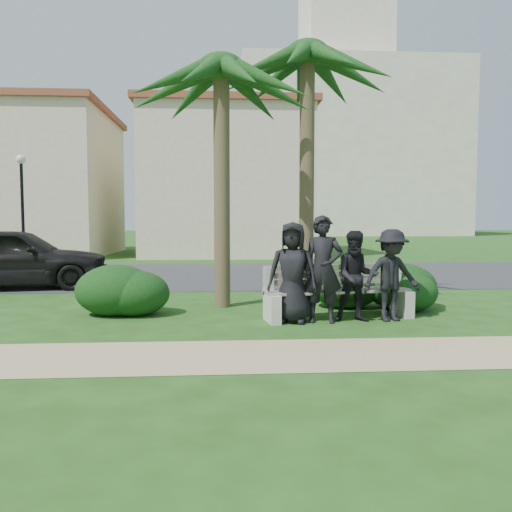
% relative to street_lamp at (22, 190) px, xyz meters
% --- Properties ---
extents(ground, '(160.00, 160.00, 0.00)m').
position_rel_street_lamp_xyz_m(ground, '(9.00, -12.00, -2.94)').
color(ground, '#244413').
rests_on(ground, ground).
extents(footpath, '(30.00, 1.60, 0.01)m').
position_rel_street_lamp_xyz_m(footpath, '(9.00, -13.80, -2.94)').
color(footpath, tan).
rests_on(footpath, ground).
extents(asphalt_street, '(160.00, 8.00, 0.01)m').
position_rel_street_lamp_xyz_m(asphalt_street, '(9.00, -4.00, -2.94)').
color(asphalt_street, '#2D2D30').
rests_on(asphalt_street, ground).
extents(stucco_bldg_left, '(10.40, 8.40, 7.30)m').
position_rel_street_lamp_xyz_m(stucco_bldg_left, '(-3.00, 6.00, 0.72)').
color(stucco_bldg_left, beige).
rests_on(stucco_bldg_left, ground).
extents(stucco_bldg_right, '(8.40, 8.40, 7.30)m').
position_rel_street_lamp_xyz_m(stucco_bldg_right, '(8.00, 6.00, 0.72)').
color(stucco_bldg_right, beige).
rests_on(stucco_bldg_right, ground).
extents(hotel_tower, '(26.00, 18.00, 37.30)m').
position_rel_street_lamp_xyz_m(hotel_tower, '(23.00, 43.00, 10.46)').
color(hotel_tower, beige).
rests_on(hotel_tower, ground).
extents(street_lamp, '(0.36, 0.36, 4.29)m').
position_rel_street_lamp_xyz_m(street_lamp, '(0.00, 0.00, 0.00)').
color(street_lamp, black).
rests_on(street_lamp, ground).
extents(park_bench, '(2.72, 1.01, 0.92)m').
position_rel_street_lamp_xyz_m(park_bench, '(9.86, -11.46, -2.53)').
color(park_bench, gray).
rests_on(park_bench, ground).
extents(man_a, '(0.95, 0.74, 1.72)m').
position_rel_street_lamp_xyz_m(man_a, '(9.00, -11.73, -2.08)').
color(man_a, black).
rests_on(man_a, ground).
extents(man_b, '(0.73, 0.54, 1.83)m').
position_rel_street_lamp_xyz_m(man_b, '(9.51, -11.78, -2.03)').
color(man_b, black).
rests_on(man_b, ground).
extents(man_c, '(0.80, 0.64, 1.57)m').
position_rel_street_lamp_xyz_m(man_c, '(10.11, -11.75, -2.16)').
color(man_c, black).
rests_on(man_c, ground).
extents(man_d, '(1.10, 0.74, 1.59)m').
position_rel_street_lamp_xyz_m(man_d, '(10.72, -11.73, -2.15)').
color(man_d, black).
rests_on(man_d, ground).
extents(hedge_a, '(1.47, 1.21, 0.96)m').
position_rel_street_lamp_xyz_m(hedge_a, '(5.84, -10.82, -2.46)').
color(hedge_a, black).
rests_on(hedge_a, ground).
extents(hedge_b, '(1.31, 1.08, 0.85)m').
position_rel_street_lamp_xyz_m(hedge_b, '(6.17, -10.88, -2.52)').
color(hedge_b, black).
rests_on(hedge_b, ground).
extents(hedge_d, '(1.49, 1.23, 0.97)m').
position_rel_street_lamp_xyz_m(hedge_d, '(10.28, -10.30, -2.46)').
color(hedge_d, black).
rests_on(hedge_d, ground).
extents(hedge_e, '(1.42, 1.17, 0.93)m').
position_rel_street_lamp_xyz_m(hedge_e, '(11.33, -10.50, -2.48)').
color(hedge_e, black).
rests_on(hedge_e, ground).
extents(hedge_f, '(1.18, 0.97, 0.77)m').
position_rel_street_lamp_xyz_m(hedge_f, '(11.35, -10.81, -2.56)').
color(hedge_f, black).
rests_on(hedge_f, ground).
extents(palm_left, '(3.00, 3.00, 5.64)m').
position_rel_street_lamp_xyz_m(palm_left, '(7.80, -10.10, 1.73)').
color(palm_left, brown).
rests_on(palm_left, ground).
extents(palm_right, '(3.00, 3.00, 6.20)m').
position_rel_street_lamp_xyz_m(palm_right, '(9.63, -9.35, 2.27)').
color(palm_right, brown).
rests_on(palm_right, ground).
extents(car_a, '(4.87, 2.53, 1.58)m').
position_rel_street_lamp_xyz_m(car_a, '(2.46, -6.99, -2.15)').
color(car_a, black).
rests_on(car_a, ground).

